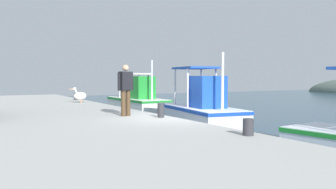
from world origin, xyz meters
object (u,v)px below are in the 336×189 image
Objects in this scene: fishing_boat_nearest at (138,101)px; pelican at (80,95)px; mooring_bollard_third at (248,127)px; mooring_bollard_second at (161,110)px; fisherman_standing at (126,88)px; mooring_bollard_nearest at (76,97)px; fishing_boat_second at (200,112)px.

fishing_boat_nearest is 3.74m from pelican.
fishing_boat_nearest is 13.18× the size of mooring_bollard_third.
fishing_boat_nearest is at bearing 159.75° from mooring_bollard_second.
mooring_bollard_second is (8.67, -3.20, 0.32)m from fishing_boat_nearest.
fishing_boat_nearest is 8.73m from fisherman_standing.
fisherman_standing is at bearing -3.24° from pelican.
mooring_bollard_nearest is 10.41m from mooring_bollard_second.
pelican is (-6.70, -2.94, 0.46)m from fishing_boat_second.
mooring_bollard_third is at bearing 2.09° from pelican.
fishing_boat_second reaches higher than mooring_bollard_second.
mooring_bollard_second is (1.26, -2.50, 0.30)m from fishing_boat_second.
mooring_bollard_second reaches higher than mooring_bollard_third.
fishing_boat_nearest is 5.46× the size of pelican.
pelican is at bearing 176.76° from fisherman_standing.
fishing_boat_second is at bearing 116.78° from mooring_bollard_second.
fishing_boat_nearest is 13.32× the size of mooring_bollard_nearest.
fishing_boat_nearest is 9.25m from mooring_bollard_second.
fishing_boat_second is (7.41, -0.70, 0.02)m from fishing_boat_nearest.
pelican is 1.98× the size of mooring_bollard_second.
fisherman_standing is 1.50m from mooring_bollard_second.
pelican reaches higher than mooring_bollard_second.
fishing_boat_second is 5.98m from mooring_bollard_third.
mooring_bollard_second reaches higher than mooring_bollard_nearest.
fisherman_standing reaches higher than pelican.
fishing_boat_second is 2.90× the size of fisherman_standing.
fishing_boat_nearest is at bearing 61.37° from mooring_bollard_nearest.
fishing_boat_nearest reaches higher than pelican.
fishing_boat_second reaches higher than mooring_bollard_third.
fishing_boat_nearest is at bearing 174.58° from fishing_boat_second.
fishing_boat_second is 10.77× the size of mooring_bollard_second.
pelican is at bearing -10.21° from mooring_bollard_nearest.
fishing_boat_second is at bearing 155.32° from mooring_bollard_third.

